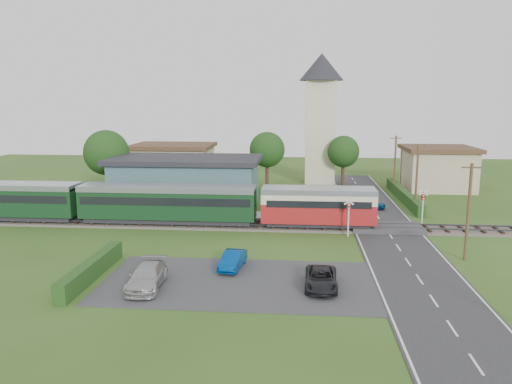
# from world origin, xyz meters

# --- Properties ---
(ground) EXTENTS (120.00, 120.00, 0.00)m
(ground) POSITION_xyz_m (0.00, 0.00, 0.00)
(ground) COLOR #2D4C19
(railway_track) EXTENTS (76.00, 3.20, 0.49)m
(railway_track) POSITION_xyz_m (0.00, 2.00, 0.11)
(railway_track) COLOR #4C443D
(railway_track) RESTS_ON ground
(road) EXTENTS (6.00, 70.00, 0.05)m
(road) POSITION_xyz_m (10.00, 0.00, 0.03)
(road) COLOR #28282B
(road) RESTS_ON ground
(car_park) EXTENTS (17.00, 9.00, 0.08)m
(car_park) POSITION_xyz_m (-1.50, -12.00, 0.04)
(car_park) COLOR #333335
(car_park) RESTS_ON ground
(crossing_deck) EXTENTS (6.20, 3.40, 0.45)m
(crossing_deck) POSITION_xyz_m (10.00, 2.00, 0.23)
(crossing_deck) COLOR #333335
(crossing_deck) RESTS_ON ground
(platform) EXTENTS (30.00, 3.00, 0.45)m
(platform) POSITION_xyz_m (-10.00, 5.20, 0.23)
(platform) COLOR gray
(platform) RESTS_ON ground
(equipment_hut) EXTENTS (2.30, 2.30, 2.55)m
(equipment_hut) POSITION_xyz_m (-18.00, 5.20, 1.75)
(equipment_hut) COLOR beige
(equipment_hut) RESTS_ON platform
(station_building) EXTENTS (16.00, 9.00, 5.30)m
(station_building) POSITION_xyz_m (-10.00, 10.99, 2.69)
(station_building) COLOR slate
(station_building) RESTS_ON ground
(train) EXTENTS (43.20, 2.90, 3.40)m
(train) POSITION_xyz_m (-12.84, 2.00, 2.18)
(train) COLOR #232328
(train) RESTS_ON ground
(church_tower) EXTENTS (6.00, 6.00, 17.60)m
(church_tower) POSITION_xyz_m (5.00, 28.00, 10.23)
(church_tower) COLOR beige
(church_tower) RESTS_ON ground
(house_west) EXTENTS (10.80, 8.80, 5.50)m
(house_west) POSITION_xyz_m (-15.00, 25.00, 2.79)
(house_west) COLOR tan
(house_west) RESTS_ON ground
(house_east) EXTENTS (8.80, 8.80, 5.50)m
(house_east) POSITION_xyz_m (20.00, 24.00, 2.80)
(house_east) COLOR tan
(house_east) RESTS_ON ground
(hedge_carpark) EXTENTS (0.80, 9.00, 1.20)m
(hedge_carpark) POSITION_xyz_m (-11.00, -12.00, 0.60)
(hedge_carpark) COLOR #193814
(hedge_carpark) RESTS_ON ground
(hedge_roadside) EXTENTS (0.80, 18.00, 1.20)m
(hedge_roadside) POSITION_xyz_m (14.20, 16.00, 0.60)
(hedge_roadside) COLOR #193814
(hedge_roadside) RESTS_ON ground
(hedge_station) EXTENTS (22.00, 0.80, 1.30)m
(hedge_station) POSITION_xyz_m (-10.00, 15.50, 0.65)
(hedge_station) COLOR #193814
(hedge_station) RESTS_ON ground
(tree_a) EXTENTS (5.20, 5.20, 8.00)m
(tree_a) POSITION_xyz_m (-20.00, 14.00, 5.38)
(tree_a) COLOR #332316
(tree_a) RESTS_ON ground
(tree_b) EXTENTS (4.60, 4.60, 7.34)m
(tree_b) POSITION_xyz_m (-2.00, 23.00, 5.02)
(tree_b) COLOR #332316
(tree_b) RESTS_ON ground
(tree_c) EXTENTS (4.20, 4.20, 6.78)m
(tree_c) POSITION_xyz_m (8.00, 25.00, 4.65)
(tree_c) COLOR #332316
(tree_c) RESTS_ON ground
(utility_pole_b) EXTENTS (1.40, 0.22, 7.00)m
(utility_pole_b) POSITION_xyz_m (14.20, -6.00, 3.63)
(utility_pole_b) COLOR #473321
(utility_pole_b) RESTS_ON ground
(utility_pole_c) EXTENTS (1.40, 0.22, 7.00)m
(utility_pole_c) POSITION_xyz_m (14.20, 10.00, 3.63)
(utility_pole_c) COLOR #473321
(utility_pole_c) RESTS_ON ground
(utility_pole_d) EXTENTS (1.40, 0.22, 7.00)m
(utility_pole_d) POSITION_xyz_m (14.20, 22.00, 3.63)
(utility_pole_d) COLOR #473321
(utility_pole_d) RESTS_ON ground
(crossing_signal_near) EXTENTS (0.84, 0.28, 3.28)m
(crossing_signal_near) POSITION_xyz_m (6.40, -0.41, 2.14)
(crossing_signal_near) COLOR silver
(crossing_signal_near) RESTS_ON ground
(crossing_signal_far) EXTENTS (0.84, 0.28, 3.28)m
(crossing_signal_far) POSITION_xyz_m (13.60, 4.39, 2.14)
(crossing_signal_far) COLOR silver
(crossing_signal_far) RESTS_ON ground
(streetlamp_west) EXTENTS (0.30, 0.30, 5.15)m
(streetlamp_west) POSITION_xyz_m (-22.00, 20.00, 3.04)
(streetlamp_west) COLOR #3F3F47
(streetlamp_west) RESTS_ON ground
(streetlamp_east) EXTENTS (0.30, 0.30, 5.15)m
(streetlamp_east) POSITION_xyz_m (16.00, 27.00, 3.04)
(streetlamp_east) COLOR #3F3F47
(streetlamp_east) RESTS_ON ground
(car_on_road) EXTENTS (3.50, 2.14, 1.11)m
(car_on_road) POSITION_xyz_m (9.70, 10.81, 0.61)
(car_on_road) COLOR navy
(car_on_road) RESTS_ON road
(car_park_blue) EXTENTS (1.68, 3.68, 1.17)m
(car_park_blue) POSITION_xyz_m (-2.17, -9.50, 0.66)
(car_park_blue) COLOR navy
(car_park_blue) RESTS_ON car_park
(car_park_silver) EXTENTS (2.18, 4.79, 1.36)m
(car_park_silver) POSITION_xyz_m (-6.90, -13.43, 0.76)
(car_park_silver) COLOR #A1A1A1
(car_park_silver) RESTS_ON car_park
(car_park_dark) EXTENTS (2.05, 4.23, 1.16)m
(car_park_dark) POSITION_xyz_m (3.65, -12.62, 0.66)
(car_park_dark) COLOR black
(car_park_dark) RESTS_ON car_park
(pedestrian_near) EXTENTS (0.82, 0.66, 1.97)m
(pedestrian_near) POSITION_xyz_m (-4.57, 4.66, 1.43)
(pedestrian_near) COLOR gray
(pedestrian_near) RESTS_ON platform
(pedestrian_far) EXTENTS (1.03, 1.15, 1.93)m
(pedestrian_far) POSITION_xyz_m (-16.68, 5.37, 1.42)
(pedestrian_far) COLOR gray
(pedestrian_far) RESTS_ON platform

